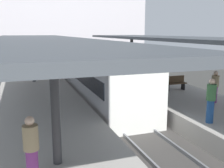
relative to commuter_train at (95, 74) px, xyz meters
name	(u,v)px	position (x,y,z in m)	size (l,w,h in m)	color
ground_plane	(122,123)	(0.00, -5.09, -1.73)	(80.00, 80.00, 0.00)	#383835
platform_left	(44,122)	(-3.80, -5.09, -1.23)	(4.40, 28.00, 1.00)	#ADA8A0
platform_right	(187,107)	(3.80, -5.09, -1.23)	(4.40, 28.00, 1.00)	#ADA8A0
track_ballast	(122,121)	(0.00, -5.09, -1.63)	(3.20, 28.00, 0.20)	#423F3D
rail_near_side	(108,120)	(-0.72, -5.09, -1.46)	(0.08, 28.00, 0.14)	slate
rail_far_side	(135,117)	(0.72, -5.09, -1.46)	(0.08, 28.00, 0.14)	slate
commuter_train	(95,74)	(0.00, 0.00, 0.00)	(2.78, 14.23, 3.10)	#ADADB2
canopy_left	(37,40)	(-3.80, -3.69, 2.37)	(4.18, 21.00, 3.22)	#333335
canopy_right	(176,39)	(3.80, -3.69, 2.37)	(4.18, 21.00, 3.21)	#333335
platform_bench	(175,83)	(4.19, -3.19, -0.26)	(1.40, 0.41, 0.86)	black
platform_sign	(149,63)	(2.79, -2.43, 0.90)	(0.90, 0.08, 2.21)	#262628
passenger_near_bench	(211,100)	(2.25, -8.71, 0.18)	(0.36, 0.36, 1.75)	navy
passenger_mid_platform	(215,86)	(4.48, -6.31, 0.10)	(0.36, 0.36, 1.60)	#7A337A
passenger_far_end	(31,148)	(-4.47, -10.69, 0.11)	(0.36, 0.36, 1.62)	#7A337A
station_building_backdrop	(65,23)	(0.50, 14.91, 3.77)	(18.00, 6.00, 11.00)	#B7B2B7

